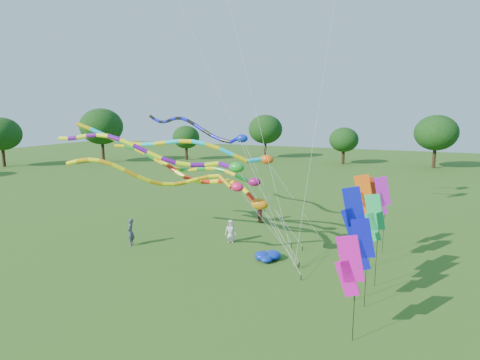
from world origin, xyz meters
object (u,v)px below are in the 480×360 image
at_px(tube_kite_red, 216,184).
at_px(person_c, 261,210).
at_px(tube_kite_orange, 177,178).
at_px(person_a, 231,231).
at_px(blue_nylon_heap, 263,256).
at_px(person_b, 131,232).

height_order(tube_kite_red, person_c, tube_kite_red).
xyz_separation_m(tube_kite_orange, person_a, (0.62, 5.59, -4.48)).
relative_size(tube_kite_orange, person_c, 6.06).
xyz_separation_m(blue_nylon_heap, person_b, (-8.94, -1.08, 0.71)).
distance_m(blue_nylon_heap, person_b, 9.03).
bearing_deg(person_c, tube_kite_red, 133.53).
bearing_deg(person_b, person_c, 122.54).
xyz_separation_m(tube_kite_red, person_b, (-5.42, -1.88, -3.34)).
bearing_deg(person_b, tube_kite_red, 84.93).
height_order(tube_kite_red, person_b, tube_kite_red).
distance_m(tube_kite_red, blue_nylon_heap, 5.42).
xyz_separation_m(tube_kite_red, blue_nylon_heap, (3.52, -0.80, -4.05)).
bearing_deg(person_c, blue_nylon_heap, 158.49).
height_order(tube_kite_orange, person_c, tube_kite_orange).
relative_size(tube_kite_red, person_b, 7.04).
height_order(blue_nylon_heap, person_a, person_a).
relative_size(person_a, person_c, 0.85).
xyz_separation_m(person_a, person_b, (-5.79, -3.31, 0.14)).
bearing_deg(person_c, person_b, 103.90).
bearing_deg(tube_kite_red, person_a, 98.81).
height_order(tube_kite_red, tube_kite_orange, tube_kite_orange).
relative_size(person_b, person_c, 1.00).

